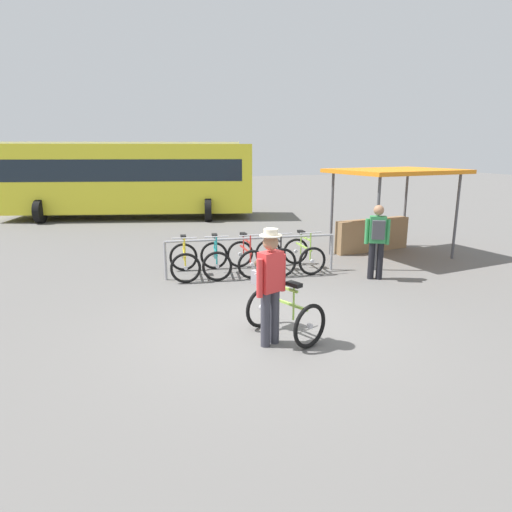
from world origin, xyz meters
TOP-DOWN VIEW (x-y plane):
  - ground_plane at (0.00, 0.00)m, footprint 80.00×80.00m
  - bike_rack_rail at (0.66, 3.07)m, footprint 3.90×0.33m
  - racked_bike_yellow at (-0.83, 3.36)m, footprint 0.75×1.16m
  - racked_bike_teal at (-0.13, 3.31)m, footprint 0.80×1.19m
  - racked_bike_red at (0.57, 3.26)m, footprint 0.67×1.12m
  - racked_bike_black at (1.27, 3.21)m, footprint 0.67×1.11m
  - racked_bike_lime at (1.96, 3.16)m, footprint 0.66×1.12m
  - featured_bicycle at (0.14, -0.26)m, footprint 1.06×1.26m
  - person_with_featured_bike at (-0.10, -0.57)m, footprint 0.49×0.32m
  - pedestrian_with_backpack at (3.17, 1.96)m, footprint 0.49×0.43m
  - bus_distant at (-1.79, 12.91)m, footprint 10.30×4.77m
  - market_stall at (4.65, 4.08)m, footprint 3.43×2.78m

SIDE VIEW (x-z plane):
  - ground_plane at x=0.00m, z-range 0.00..0.00m
  - racked_bike_yellow at x=-0.83m, z-range -0.12..0.86m
  - racked_bike_teal at x=-0.13m, z-range -0.12..0.86m
  - racked_bike_black at x=1.27m, z-range -0.12..0.86m
  - racked_bike_lime at x=1.96m, z-range -0.12..0.86m
  - racked_bike_red at x=0.57m, z-range -0.12..0.86m
  - featured_bicycle at x=0.14m, z-range -0.06..1.03m
  - bike_rack_rail at x=0.66m, z-range 0.25..1.12m
  - pedestrian_with_backpack at x=3.17m, z-range 0.12..1.76m
  - person_with_featured_bike at x=-0.10m, z-range 0.09..1.81m
  - market_stall at x=4.65m, z-range 0.24..2.54m
  - bus_distant at x=-1.79m, z-range 0.20..3.28m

